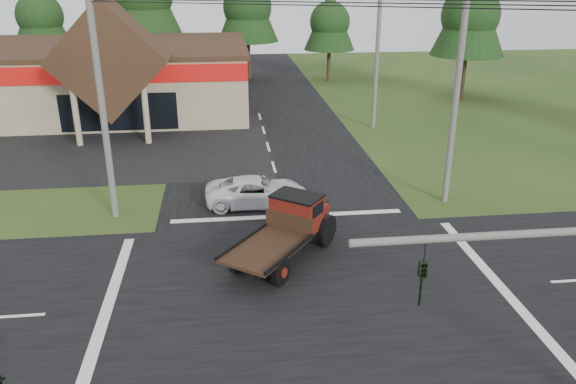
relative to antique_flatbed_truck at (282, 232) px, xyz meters
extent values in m
plane|color=#244017|center=(0.68, -2.93, -1.21)|extent=(120.00, 120.00, 0.00)
cube|color=black|center=(0.68, -2.93, -1.20)|extent=(12.00, 120.00, 0.02)
cube|color=black|center=(0.68, -2.93, -1.19)|extent=(120.00, 12.00, 0.02)
cube|color=black|center=(-13.32, 16.07, -1.19)|extent=(28.00, 14.00, 0.02)
cube|color=#9A8D68|center=(-15.32, 27.07, 1.29)|extent=(30.00, 15.00, 5.00)
cube|color=#362616|center=(-15.32, 27.07, 3.84)|extent=(30.40, 15.40, 0.30)
cube|color=#B8100E|center=(-15.32, 19.52, 2.89)|extent=(30.00, 0.12, 1.20)
cube|color=#362616|center=(-9.32, 18.57, 4.09)|extent=(7.78, 4.00, 7.78)
cylinder|color=#9A8D68|center=(-11.52, 16.87, 0.79)|extent=(0.40, 0.40, 4.00)
cylinder|color=#9A8D68|center=(-7.12, 16.87, 0.79)|extent=(0.40, 0.40, 4.00)
cube|color=black|center=(-9.32, 19.55, 0.29)|extent=(8.00, 0.08, 2.60)
cylinder|color=#595651|center=(4.18, -10.43, 4.79)|extent=(8.00, 0.16, 0.16)
imported|color=black|center=(1.68, -10.43, 3.79)|extent=(0.16, 0.20, 1.00)
cylinder|color=#595651|center=(-7.32, 5.07, 4.04)|extent=(0.30, 0.30, 10.50)
cylinder|color=#595651|center=(8.68, 5.07, 4.54)|extent=(0.30, 0.30, 11.50)
cylinder|color=#595651|center=(8.68, 19.07, 4.39)|extent=(0.30, 0.30, 11.20)
cylinder|color=#332316|center=(-19.32, 39.07, 0.54)|extent=(0.36, 0.36, 3.50)
cone|color=black|center=(-19.32, 39.07, 5.59)|extent=(5.60, 5.60, 6.60)
sphere|color=black|center=(-19.32, 39.07, 5.29)|extent=(4.40, 4.40, 4.40)
cylinder|color=#332316|center=(-9.32, 38.07, 1.07)|extent=(0.36, 0.36, 4.55)
cylinder|color=#332316|center=(0.68, 39.07, 0.72)|extent=(0.36, 0.36, 3.85)
cone|color=black|center=(0.68, 39.07, 6.27)|extent=(6.16, 6.16, 7.26)
sphere|color=black|center=(0.68, 39.07, 5.94)|extent=(4.84, 4.84, 4.84)
cylinder|color=#332316|center=(8.68, 37.07, 0.37)|extent=(0.36, 0.36, 3.15)
cone|color=black|center=(8.68, 37.07, 4.91)|extent=(5.04, 5.04, 5.94)
sphere|color=black|center=(8.68, 37.07, 4.64)|extent=(3.96, 3.96, 3.96)
cylinder|color=#332316|center=(18.68, 27.07, 0.72)|extent=(0.36, 0.36, 3.85)
cone|color=black|center=(18.68, 27.07, 6.27)|extent=(6.16, 6.16, 7.26)
sphere|color=black|center=(18.68, 27.07, 5.94)|extent=(4.84, 4.84, 4.84)
imported|color=white|center=(-0.64, 5.67, -0.51)|extent=(5.04, 2.42, 1.38)
camera|label=1|loc=(-2.06, -19.68, 9.63)|focal=35.00mm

